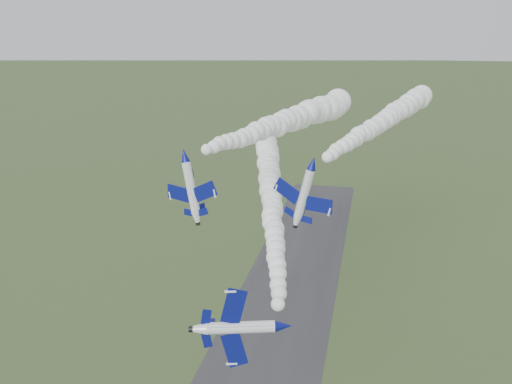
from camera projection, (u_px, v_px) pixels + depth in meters
runway at (263, 361)px, 113.75m from camera, size 24.00×260.00×0.04m
jet_lead at (284, 326)px, 66.67m from camera, size 4.49×11.96×10.03m
smoke_trail_jet_lead at (271, 198)px, 106.57m from camera, size 25.95×77.58×5.11m
jet_pair_left at (184, 155)px, 87.21m from camera, size 9.96×11.67×3.52m
smoke_trail_jet_pair_left at (283, 123)px, 110.22m from camera, size 26.80×51.44×5.95m
jet_pair_right at (312, 163)px, 83.38m from camera, size 9.73×11.61×3.58m
smoke_trail_jet_pair_right at (383, 121)px, 108.60m from camera, size 22.71×55.28×4.81m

